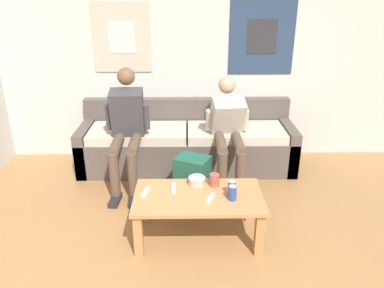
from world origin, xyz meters
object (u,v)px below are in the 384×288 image
at_px(person_seated_adult, 126,125).
at_px(drink_can_blue, 232,193).
at_px(ceramic_bowl, 197,180).
at_px(game_controller_near_right, 173,188).
at_px(game_controller_near_left, 146,192).
at_px(pillar_candle, 214,180).
at_px(game_controller_far_center, 210,198).
at_px(backpack, 192,179).
at_px(person_seated_teen, 228,129).
at_px(coffee_table, 198,203).
at_px(couch, 187,144).
at_px(drink_can_red, 232,188).

distance_m(person_seated_adult, drink_can_blue, 1.48).
bearing_deg(ceramic_bowl, game_controller_near_right, -156.86).
xyz_separation_m(game_controller_near_left, game_controller_near_right, (0.23, 0.06, 0.00)).
relative_size(pillar_candle, game_controller_far_center, 0.82).
distance_m(backpack, game_controller_far_center, 0.75).
relative_size(person_seated_teen, pillar_candle, 9.30).
bearing_deg(coffee_table, pillar_candle, 49.51).
height_order(couch, game_controller_near_left, couch).
bearing_deg(person_seated_teen, ceramic_bowl, -113.11).
bearing_deg(backpack, game_controller_far_center, -78.90).
bearing_deg(backpack, person_seated_teen, 44.39).
bearing_deg(ceramic_bowl, game_controller_near_left, -160.99).
distance_m(person_seated_adult, game_controller_near_left, 1.03).
bearing_deg(game_controller_near_left, backpack, 56.43).
distance_m(pillar_candle, game_controller_near_left, 0.60).
bearing_deg(person_seated_teen, coffee_table, -108.73).
relative_size(ceramic_bowl, drink_can_blue, 1.24).
bearing_deg(couch, game_controller_far_center, -82.76).
bearing_deg(couch, person_seated_teen, -40.73).
xyz_separation_m(pillar_candle, game_controller_near_left, (-0.58, -0.12, -0.04)).
bearing_deg(game_controller_near_right, drink_can_blue, -20.06).
relative_size(person_seated_teen, game_controller_near_left, 7.49).
height_order(person_seated_teen, pillar_candle, person_seated_teen).
xyz_separation_m(game_controller_near_left, game_controller_far_center, (0.54, -0.11, 0.00)).
height_order(ceramic_bowl, drink_can_blue, drink_can_blue).
relative_size(person_seated_teen, drink_can_blue, 8.94).
xyz_separation_m(coffee_table, drink_can_red, (0.28, 0.01, 0.13)).
height_order(person_seated_adult, game_controller_far_center, person_seated_adult).
distance_m(person_seated_adult, game_controller_near_right, 1.06).
distance_m(person_seated_teen, game_controller_near_right, 1.09).
bearing_deg(game_controller_near_right, ceramic_bowl, 23.14).
xyz_separation_m(pillar_candle, game_controller_far_center, (-0.05, -0.24, -0.04)).
height_order(person_seated_adult, person_seated_teen, person_seated_adult).
xyz_separation_m(couch, game_controller_near_right, (-0.12, -1.29, 0.14)).
relative_size(person_seated_adult, ceramic_bowl, 7.98).
bearing_deg(game_controller_near_left, drink_can_red, -2.67).
xyz_separation_m(person_seated_adult, drink_can_red, (1.00, -0.99, -0.20)).
relative_size(pillar_candle, drink_can_blue, 0.96).
relative_size(drink_can_blue, game_controller_near_right, 0.85).
distance_m(couch, backpack, 0.76).
relative_size(person_seated_adult, game_controller_far_center, 8.39).
height_order(person_seated_adult, drink_can_red, person_seated_adult).
bearing_deg(backpack, couch, 93.57).
xyz_separation_m(backpack, game_controller_far_center, (0.14, -0.71, 0.20)).
height_order(pillar_candle, game_controller_far_center, pillar_candle).
bearing_deg(game_controller_near_right, couch, 84.65).
bearing_deg(drink_can_blue, drink_can_red, 87.93).
distance_m(couch, person_seated_adult, 0.84).
distance_m(person_seated_teen, pillar_candle, 0.89).
xyz_separation_m(couch, coffee_table, (0.09, -1.40, 0.05)).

